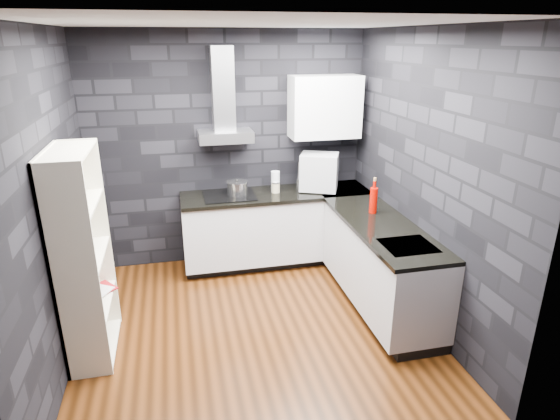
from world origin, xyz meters
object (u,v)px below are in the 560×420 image
object	(u,v)px
storage_jar	(276,188)
bookshelf	(83,257)
red_bottle	(373,200)
utensil_crock	(300,184)
appliance_garage	(319,172)
pot	(237,188)
glass_vase	(275,182)
fruit_bowl	(81,257)

from	to	relation	value
storage_jar	bookshelf	bearing A→B (deg)	-145.54
storage_jar	red_bottle	world-z (taller)	red_bottle
utensil_crock	appliance_garage	xyz separation A→B (m)	(0.20, -0.12, 0.17)
pot	red_bottle	world-z (taller)	red_bottle
pot	glass_vase	size ratio (longest dim) A/B	0.94
utensil_crock	bookshelf	size ratio (longest dim) A/B	0.06
appliance_garage	utensil_crock	bearing A→B (deg)	173.80
red_bottle	bookshelf	distance (m)	2.78
bookshelf	storage_jar	bearing A→B (deg)	22.43
glass_vase	fruit_bowl	xyz separation A→B (m)	(-1.92, -1.42, -0.09)
glass_vase	bookshelf	xyz separation A→B (m)	(-1.92, -1.33, -0.12)
appliance_garage	fruit_bowl	distance (m)	2.79
glass_vase	appliance_garage	xyz separation A→B (m)	(0.51, -0.05, 0.10)
pot	utensil_crock	world-z (taller)	pot
glass_vase	storage_jar	bearing A→B (deg)	-98.50
pot	storage_jar	world-z (taller)	pot
storage_jar	red_bottle	xyz separation A→B (m)	(0.83, -0.88, 0.08)
pot	appliance_garage	world-z (taller)	appliance_garage
glass_vase	appliance_garage	size ratio (longest dim) A/B	0.58
pot	red_bottle	distance (m)	1.55
glass_vase	storage_jar	size ratio (longest dim) A/B	2.18
fruit_bowl	glass_vase	bearing A→B (deg)	36.54
appliance_garage	bookshelf	bearing A→B (deg)	-128.47
appliance_garage	bookshelf	xyz separation A→B (m)	(-2.43, -1.28, -0.22)
red_bottle	fruit_bowl	xyz separation A→B (m)	(-2.75, -0.52, -0.10)
storage_jar	appliance_garage	xyz separation A→B (m)	(0.51, -0.03, 0.17)
appliance_garage	bookshelf	distance (m)	2.76
utensil_crock	pot	bearing A→B (deg)	-173.45
utensil_crock	appliance_garage	bearing A→B (deg)	-29.89
storage_jar	pot	bearing A→B (deg)	-179.60
utensil_crock	red_bottle	size ratio (longest dim) A/B	0.44
fruit_bowl	pot	bearing A→B (deg)	43.64
storage_jar	fruit_bowl	distance (m)	2.37
appliance_garage	red_bottle	world-z (taller)	appliance_garage
pot	utensil_crock	size ratio (longest dim) A/B	1.99
storage_jar	bookshelf	size ratio (longest dim) A/B	0.06
pot	bookshelf	distance (m)	1.97
storage_jar	utensil_crock	world-z (taller)	utensil_crock
glass_vase	pot	bearing A→B (deg)	-176.93
bookshelf	appliance_garage	bearing A→B (deg)	15.81
fruit_bowl	utensil_crock	bearing A→B (deg)	33.67
glass_vase	utensil_crock	world-z (taller)	glass_vase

